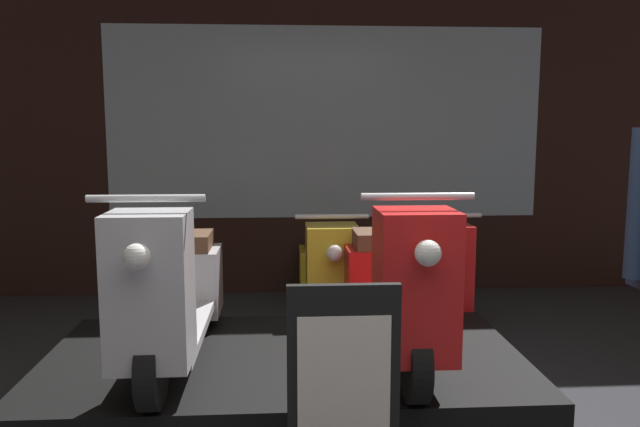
{
  "coord_description": "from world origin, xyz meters",
  "views": [
    {
      "loc": [
        -0.41,
        -1.83,
        1.51
      ],
      "look_at": [
        -0.16,
        2.14,
        0.96
      ],
      "focal_mm": 35.0,
      "sensor_mm": 36.0,
      "label": 1
    }
  ],
  "objects_px": {
    "scooter_backrow_0": "(326,277)",
    "price_sign_board": "(343,402)",
    "scooter_backrow_1": "(424,276)",
    "scooter_display_left": "(173,291)",
    "scooter_display_right": "(392,288)"
  },
  "relations": [
    {
      "from": "scooter_backrow_0",
      "to": "price_sign_board",
      "type": "bearing_deg",
      "value": -92.59
    },
    {
      "from": "scooter_backrow_0",
      "to": "scooter_backrow_1",
      "type": "bearing_deg",
      "value": 0.0
    },
    {
      "from": "scooter_backrow_1",
      "to": "price_sign_board",
      "type": "bearing_deg",
      "value": -109.88
    },
    {
      "from": "scooter_display_left",
      "to": "price_sign_board",
      "type": "relative_size",
      "value": 1.79
    },
    {
      "from": "scooter_display_left",
      "to": "scooter_display_right",
      "type": "xyz_separation_m",
      "value": [
        1.15,
        0.0,
        0.0
      ]
    },
    {
      "from": "scooter_backrow_1",
      "to": "price_sign_board",
      "type": "relative_size",
      "value": 1.79
    },
    {
      "from": "scooter_backrow_0",
      "to": "scooter_backrow_1",
      "type": "distance_m",
      "value": 0.77
    },
    {
      "from": "scooter_display_right",
      "to": "scooter_backrow_1",
      "type": "bearing_deg",
      "value": 70.5
    },
    {
      "from": "scooter_backrow_0",
      "to": "price_sign_board",
      "type": "xyz_separation_m",
      "value": [
        -0.11,
        -2.42,
        0.1
      ]
    },
    {
      "from": "scooter_backrow_0",
      "to": "scooter_backrow_1",
      "type": "height_order",
      "value": "same"
    },
    {
      "from": "scooter_display_left",
      "to": "scooter_backrow_1",
      "type": "xyz_separation_m",
      "value": [
        1.67,
        1.46,
        -0.29
      ]
    },
    {
      "from": "scooter_display_right",
      "to": "scooter_backrow_0",
      "type": "relative_size",
      "value": 1.0
    },
    {
      "from": "scooter_display_left",
      "to": "price_sign_board",
      "type": "xyz_separation_m",
      "value": [
        0.8,
        -0.96,
        -0.19
      ]
    },
    {
      "from": "scooter_backrow_1",
      "to": "scooter_display_right",
      "type": "bearing_deg",
      "value": -109.5
    },
    {
      "from": "scooter_backrow_1",
      "to": "scooter_backrow_0",
      "type": "bearing_deg",
      "value": 180.0
    }
  ]
}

